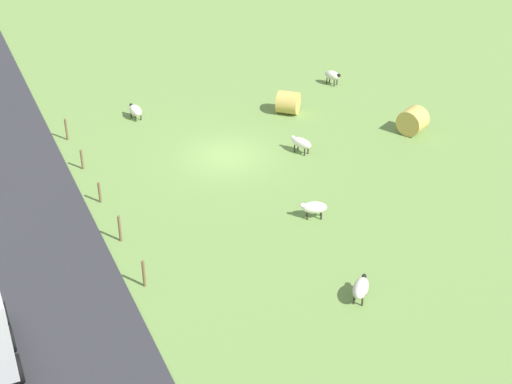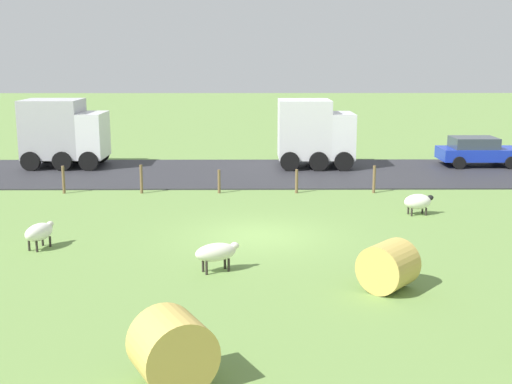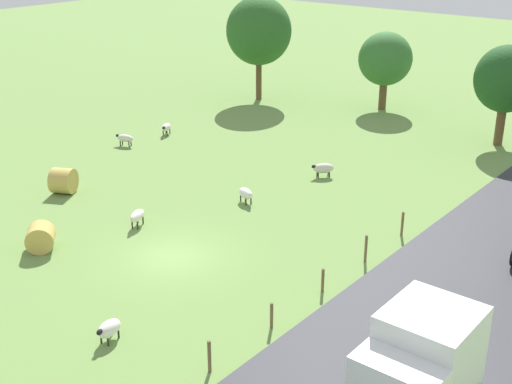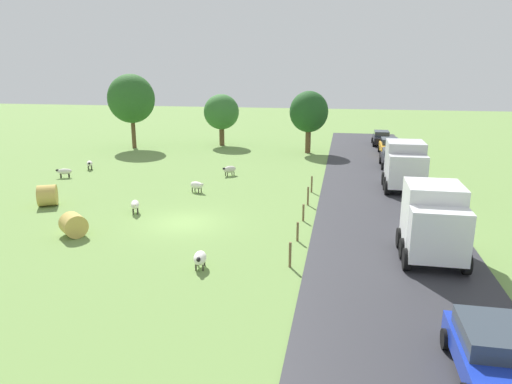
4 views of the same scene
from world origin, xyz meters
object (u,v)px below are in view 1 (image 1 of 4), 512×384
sheep_2 (135,110)px  sheep_6 (301,143)px  hay_bale_1 (288,102)px  hay_bale_0 (413,121)px  sheep_1 (314,208)px  sheep_0 (361,288)px  sheep_3 (332,76)px

sheep_2 → sheep_6: size_ratio=0.90×
hay_bale_1 → hay_bale_0: bearing=135.1°
sheep_2 → sheep_1: bearing=108.5°
sheep_2 → hay_bale_0: hay_bale_0 is taller
sheep_0 → hay_bale_0: 14.15m
sheep_1 → sheep_2: bearing=-71.5°
sheep_2 → sheep_6: (-6.35, 7.02, 0.05)m
hay_bale_0 → hay_bale_1: (4.79, -4.78, -0.07)m
sheep_0 → sheep_1: (-1.02, -5.57, -0.01)m
hay_bale_1 → sheep_0: bearing=73.2°
sheep_3 → hay_bale_0: bearing=96.0°
sheep_3 → hay_bale_0: (-0.75, 7.11, 0.11)m
sheep_6 → sheep_3: bearing=-129.4°
sheep_3 → hay_bale_0: size_ratio=0.81×
sheep_0 → hay_bale_1: 16.03m
sheep_0 → sheep_1: bearing=-100.3°
sheep_0 → sheep_6: 11.46m
sheep_1 → sheep_2: (4.17, -12.46, -0.02)m
sheep_0 → hay_bale_1: (-4.62, -15.35, 0.08)m
sheep_0 → hay_bale_0: size_ratio=0.91×
sheep_0 → hay_bale_0: (-9.41, -10.57, 0.15)m
sheep_0 → sheep_3: bearing=-116.1°
sheep_1 → hay_bale_0: size_ratio=0.90×
sheep_2 → hay_bale_1: (-7.78, 2.69, 0.12)m
sheep_6 → hay_bale_1: (-1.43, -4.33, 0.07)m
sheep_2 → sheep_3: (-11.82, 0.36, 0.08)m
hay_bale_1 → sheep_3: bearing=-150.0°
hay_bale_0 → hay_bale_1: size_ratio=1.11×
sheep_0 → sheep_6: (-3.19, -11.01, 0.01)m
hay_bale_1 → sheep_1: bearing=69.8°
sheep_1 → sheep_6: sheep_6 is taller
sheep_0 → sheep_6: size_ratio=0.96×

